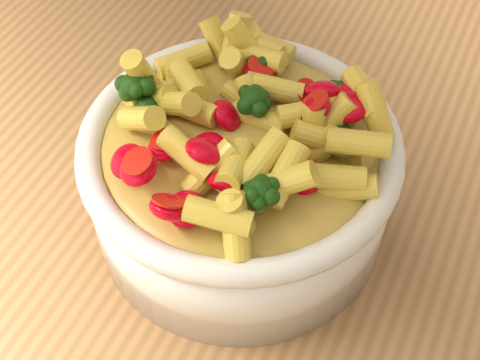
% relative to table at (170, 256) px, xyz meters
% --- Properties ---
extents(table, '(1.20, 0.80, 0.90)m').
position_rel_table_xyz_m(table, '(0.00, 0.00, 0.00)').
color(table, '#AA7848').
rests_on(table, ground).
extents(serving_bowl, '(0.23, 0.23, 0.10)m').
position_rel_table_xyz_m(serving_bowl, '(0.07, 0.00, 0.15)').
color(serving_bowl, white).
rests_on(serving_bowl, table).
extents(pasta_salad, '(0.18, 0.18, 0.04)m').
position_rel_table_xyz_m(pasta_salad, '(0.07, 0.00, 0.22)').
color(pasta_salad, '#E0C546').
rests_on(pasta_salad, serving_bowl).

